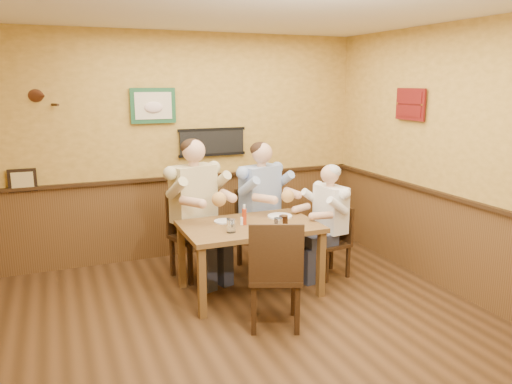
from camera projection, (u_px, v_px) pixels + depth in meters
room at (249, 146)px, 4.08m from camera, size 5.02×5.03×2.81m
dining_table at (250, 233)px, 5.21m from camera, size 1.40×0.90×0.75m
chair_back_left at (194, 235)px, 5.67m from camera, size 0.58×0.58×1.00m
chair_back_right at (260, 228)px, 6.00m from camera, size 0.56×0.56×0.95m
chair_right_end at (330, 242)px, 5.71m from camera, size 0.43×0.43×0.82m
chair_near_side at (275, 272)px, 4.52m from camera, size 0.61×0.61×1.02m
diner_tan_shirt at (194, 216)px, 5.62m from camera, size 0.83×0.83×1.43m
diner_blue_polo at (260, 212)px, 5.95m from camera, size 0.80×0.80×1.36m
diner_white_elder at (330, 227)px, 5.67m from camera, size 0.61×0.61×1.17m
water_glass_left at (231, 226)px, 4.90m from camera, size 0.09×0.09×0.13m
water_glass_mid at (278, 224)px, 4.95m from camera, size 0.11×0.11×0.13m
cola_tumbler at (283, 221)px, 5.09m from camera, size 0.09×0.09×0.12m
hot_sauce_bottle at (244, 216)px, 5.16m from camera, size 0.05×0.05×0.19m
salt_shaker at (242, 221)px, 5.16m from camera, size 0.04×0.04×0.08m
pepper_shaker at (228, 222)px, 5.10m from camera, size 0.04×0.04×0.09m
plate_far_left at (224, 221)px, 5.28m from camera, size 0.24×0.24×0.01m
plate_far_right at (280, 216)px, 5.47m from camera, size 0.35×0.35×0.02m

